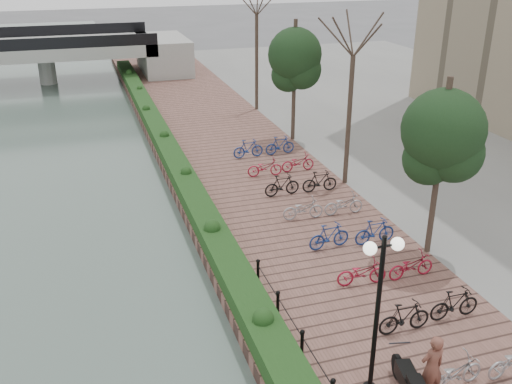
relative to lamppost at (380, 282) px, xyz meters
name	(u,v)px	position (x,y,z in m)	size (l,w,h in m)	color
promenade	(256,185)	(1.46, 14.33, -3.46)	(8.00, 75.00, 0.50)	brown
hedge	(176,165)	(-1.94, 16.83, -2.91)	(1.10, 56.00, 0.60)	#183814
lamppost	(380,282)	(0.00, 0.00, 0.00)	(1.02, 0.32, 4.41)	black
motorcycle	(408,380)	(0.73, -0.53, -2.66)	(0.56, 1.79, 1.12)	black
pedestrian	(432,367)	(1.26, -0.68, -2.30)	(0.67, 0.44, 1.84)	brown
bicycle_parking	(338,220)	(2.96, 8.29, -2.74)	(2.40, 19.89, 1.00)	#9F9EA3
street_trees	(385,140)	(5.46, 9.51, -0.03)	(3.20, 37.12, 6.80)	#31251D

